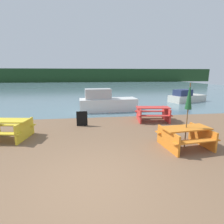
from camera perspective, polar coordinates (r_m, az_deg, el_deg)
The scene contains 10 objects.
ground_plane at distance 4.62m, azimuth -5.91°, elevation -22.17°, with size 60.00×60.00×0.00m, color brown.
water at distance 35.40m, azimuth -7.68°, elevation 8.16°, with size 60.00×50.00×0.00m.
far_treeline at distance 55.31m, azimuth -7.83°, elevation 11.77°, with size 80.00×1.60×4.00m.
picnic_table_orange at distance 6.86m, azimuth 22.86°, elevation -6.99°, with size 1.82×1.54×0.74m.
picnic_table_yellow at distance 8.32m, azimuth -31.32°, elevation -4.34°, with size 2.02×1.66×0.79m.
picnic_table_red at distance 10.04m, azimuth 13.14°, elevation -0.18°, with size 1.99×1.61×0.79m.
umbrella_darkgreen at distance 6.55m, azimuth 23.88°, elevation 4.39°, with size 0.23×0.23×2.31m.
boat at distance 12.36m, azimuth -1.88°, elevation 3.07°, with size 4.07×1.54×1.58m.
boat_second at distance 17.89m, azimuth 23.06°, elevation 4.48°, with size 3.85×2.53×1.16m.
signboard at distance 9.00m, azimuth -9.77°, elevation -2.13°, with size 0.55×0.08×0.75m.
Camera 1 is at (-0.07, -3.80, 2.63)m, focal length 28.00 mm.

